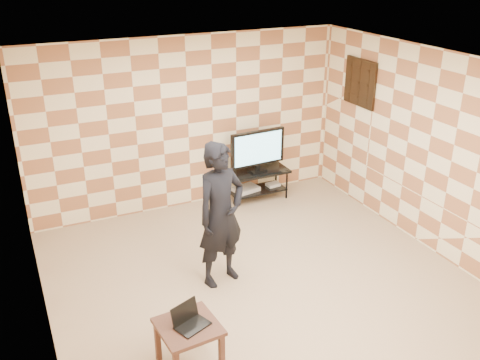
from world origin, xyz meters
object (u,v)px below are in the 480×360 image
(side_table, at_px, (189,332))
(person, at_px, (221,215))
(tv_stand, at_px, (257,178))
(tv, at_px, (258,149))

(side_table, relative_size, person, 0.34)
(person, bearing_deg, tv_stand, 37.17)
(tv, xyz_separation_m, side_table, (-2.35, -3.19, -0.47))
(tv, distance_m, side_table, 3.99)
(tv_stand, xyz_separation_m, person, (-1.46, -1.93, 0.55))
(tv_stand, bearing_deg, person, -127.14)
(person, bearing_deg, side_table, -140.70)
(tv_stand, relative_size, tv, 1.09)
(side_table, bearing_deg, person, 54.99)
(tv, relative_size, side_table, 1.55)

